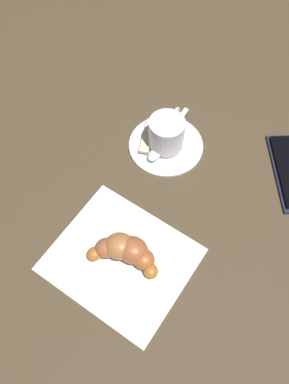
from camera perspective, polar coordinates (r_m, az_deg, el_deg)
The scene contains 7 objects.
ground_plane at distance 0.63m, azimuth 1.29°, elevation -1.60°, with size 1.80×1.80×0.00m, color #463725.
saucer at distance 0.69m, azimuth 3.12°, elevation 6.86°, with size 0.13×0.13×0.01m, color silver.
espresso_cup at distance 0.66m, azimuth 3.24°, elevation 8.57°, with size 0.09×0.06×0.06m.
teaspoon at distance 0.68m, azimuth 2.67°, elevation 7.14°, with size 0.13×0.02×0.01m.
sugar_packet at distance 0.69m, azimuth 0.47°, elevation 8.10°, with size 0.07×0.02×0.01m, color beige.
napkin at distance 0.59m, azimuth -3.64°, elevation -9.54°, with size 0.17×0.20×0.00m, color white.
croissant at distance 0.58m, azimuth -2.76°, elevation -8.47°, with size 0.07×0.12×0.03m.
Camera 1 is at (-0.27, -0.12, 0.56)m, focal length 36.89 mm.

